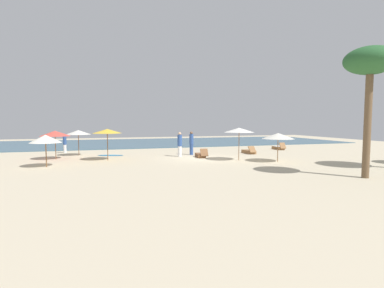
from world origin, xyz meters
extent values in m
plane|color=beige|center=(0.00, 0.00, 0.00)|extent=(60.00, 60.00, 0.00)
cube|color=#3D6075|center=(0.00, 17.00, 0.03)|extent=(48.00, 16.00, 0.06)
cylinder|color=brown|center=(-6.65, 0.90, 1.10)|extent=(0.06, 0.06, 2.21)
cone|color=gold|center=(-6.65, 0.90, 2.10)|extent=(2.07, 2.07, 0.30)
cylinder|color=brown|center=(-10.35, -1.27, 0.97)|extent=(0.06, 0.06, 1.94)
cone|color=silver|center=(-10.35, -1.27, 1.75)|extent=(1.90, 1.90, 0.49)
cylinder|color=brown|center=(-10.31, 2.50, 1.03)|extent=(0.05, 0.05, 2.07)
cone|color=#D84C3F|center=(-10.31, 2.50, 1.92)|extent=(2.15, 2.15, 0.39)
cylinder|color=olive|center=(4.67, -3.33, 0.97)|extent=(0.05, 0.05, 1.95)
cone|color=silver|center=(4.67, -3.33, 1.80)|extent=(2.23, 2.23, 0.40)
cylinder|color=brown|center=(2.38, -1.91, 1.15)|extent=(0.05, 0.05, 2.30)
cone|color=white|center=(2.38, -1.91, 2.18)|extent=(2.14, 2.14, 0.33)
cylinder|color=brown|center=(-8.85, 4.53, 1.02)|extent=(0.05, 0.05, 2.04)
cone|color=silver|center=(-8.85, 4.53, 1.91)|extent=(1.96, 1.96, 0.35)
cube|color=olive|center=(9.69, 4.39, 0.14)|extent=(0.68, 1.53, 0.28)
cube|color=olive|center=(9.73, 3.69, 0.44)|extent=(0.59, 0.44, 0.58)
cube|color=white|center=(9.69, 4.39, 0.30)|extent=(0.57, 1.08, 0.03)
cube|color=brown|center=(0.32, 0.69, 0.14)|extent=(0.78, 1.56, 0.28)
cube|color=brown|center=(0.41, 0.00, 0.43)|extent=(0.62, 0.50, 0.57)
cube|color=olive|center=(5.22, 2.01, 0.14)|extent=(0.71, 1.54, 0.28)
cube|color=olive|center=(5.17, 1.31, 0.42)|extent=(0.61, 0.52, 0.54)
cylinder|color=#2D4C8C|center=(0.11, 2.40, 0.42)|extent=(0.40, 0.40, 0.85)
cylinder|color=#2D4C8C|center=(0.11, 2.40, 1.29)|extent=(0.47, 0.47, 0.88)
sphere|color=brown|center=(0.11, 2.40, 1.84)|extent=(0.24, 0.24, 0.24)
cylinder|color=white|center=(-1.13, 1.49, 0.42)|extent=(0.40, 0.40, 0.84)
cylinder|color=#2D4C8C|center=(-1.13, 1.49, 1.28)|extent=(0.47, 0.47, 0.88)
sphere|color=tan|center=(-1.13, 1.49, 1.83)|extent=(0.24, 0.24, 0.24)
cylinder|color=white|center=(-10.17, 7.07, 0.37)|extent=(0.33, 0.33, 0.74)
cylinder|color=#2D4C8C|center=(-10.17, 7.07, 1.13)|extent=(0.39, 0.39, 0.77)
sphere|color=tan|center=(-10.17, 7.07, 1.61)|extent=(0.21, 0.21, 0.21)
cylinder|color=brown|center=(5.53, -9.79, 2.67)|extent=(0.34, 0.34, 5.34)
ellipsoid|color=#285B2D|center=(5.53, -9.79, 5.77)|extent=(2.46, 2.46, 1.36)
ellipsoid|color=#338CCC|center=(-6.38, 3.76, 0.04)|extent=(2.17, 1.11, 0.07)
camera|label=1|loc=(-7.07, -21.47, 2.86)|focal=28.10mm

